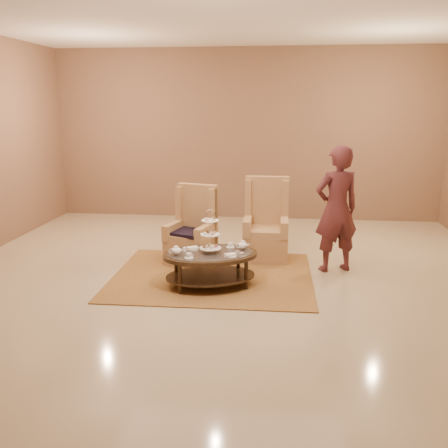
# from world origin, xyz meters

# --- Properties ---
(ground) EXTENTS (8.00, 8.00, 0.00)m
(ground) POSITION_xyz_m (0.00, 0.00, 0.00)
(ground) COLOR #C5B692
(ground) RESTS_ON ground
(ceiling) EXTENTS (8.00, 8.00, 0.02)m
(ceiling) POSITION_xyz_m (0.00, 0.00, 0.00)
(ceiling) COLOR white
(ceiling) RESTS_ON ground
(wall_back) EXTENTS (8.00, 0.04, 3.50)m
(wall_back) POSITION_xyz_m (0.00, 4.00, 1.75)
(wall_back) COLOR #835F47
(wall_back) RESTS_ON ground
(rug) EXTENTS (2.81, 2.35, 0.01)m
(rug) POSITION_xyz_m (-0.19, 0.17, 0.01)
(rug) COLOR #A57D3A
(rug) RESTS_ON ground
(tea_table) EXTENTS (1.46, 1.21, 1.05)m
(tea_table) POSITION_xyz_m (-0.16, -0.22, 0.38)
(tea_table) COLOR black
(tea_table) RESTS_ON ground
(armchair_left) EXTENTS (0.79, 0.80, 1.18)m
(armchair_left) POSITION_xyz_m (-0.58, 0.84, 0.40)
(armchair_left) COLOR tan
(armchair_left) RESTS_ON ground
(armchair_right) EXTENTS (0.68, 0.71, 1.27)m
(armchair_right) POSITION_xyz_m (0.53, 1.18, 0.42)
(armchair_right) COLOR tan
(armchair_right) RESTS_ON ground
(person) EXTENTS (0.78, 0.65, 1.83)m
(person) POSITION_xyz_m (1.54, 0.64, 0.91)
(person) COLOR #512226
(person) RESTS_ON ground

